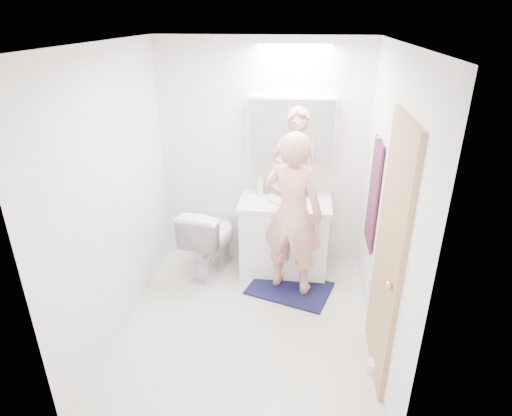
# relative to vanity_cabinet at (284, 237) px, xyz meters

# --- Properties ---
(floor) EXTENTS (2.50, 2.50, 0.00)m
(floor) POSITION_rel_vanity_cabinet_xyz_m (-0.27, -0.96, -0.39)
(floor) COLOR silver
(floor) RESTS_ON ground
(ceiling) EXTENTS (2.50, 2.50, 0.00)m
(ceiling) POSITION_rel_vanity_cabinet_xyz_m (-0.27, -0.96, 2.01)
(ceiling) COLOR white
(ceiling) RESTS_ON floor
(wall_back) EXTENTS (2.50, 0.00, 2.50)m
(wall_back) POSITION_rel_vanity_cabinet_xyz_m (-0.27, 0.29, 0.81)
(wall_back) COLOR white
(wall_back) RESTS_ON floor
(wall_front) EXTENTS (2.50, 0.00, 2.50)m
(wall_front) POSITION_rel_vanity_cabinet_xyz_m (-0.27, -2.21, 0.81)
(wall_front) COLOR white
(wall_front) RESTS_ON floor
(wall_left) EXTENTS (0.00, 2.50, 2.50)m
(wall_left) POSITION_rel_vanity_cabinet_xyz_m (-1.37, -0.96, 0.81)
(wall_left) COLOR white
(wall_left) RESTS_ON floor
(wall_right) EXTENTS (0.00, 2.50, 2.50)m
(wall_right) POSITION_rel_vanity_cabinet_xyz_m (0.83, -0.96, 0.81)
(wall_right) COLOR white
(wall_right) RESTS_ON floor
(vanity_cabinet) EXTENTS (0.90, 0.55, 0.78)m
(vanity_cabinet) POSITION_rel_vanity_cabinet_xyz_m (0.00, 0.00, 0.00)
(vanity_cabinet) COLOR white
(vanity_cabinet) RESTS_ON floor
(countertop) EXTENTS (0.95, 0.58, 0.04)m
(countertop) POSITION_rel_vanity_cabinet_xyz_m (0.00, -0.00, 0.41)
(countertop) COLOR white
(countertop) RESTS_ON vanity_cabinet
(sink_basin) EXTENTS (0.36, 0.36, 0.03)m
(sink_basin) POSITION_rel_vanity_cabinet_xyz_m (0.00, 0.03, 0.45)
(sink_basin) COLOR silver
(sink_basin) RESTS_ON countertop
(faucet) EXTENTS (0.02, 0.02, 0.16)m
(faucet) POSITION_rel_vanity_cabinet_xyz_m (0.00, 0.22, 0.51)
(faucet) COLOR silver
(faucet) RESTS_ON countertop
(medicine_cabinet) EXTENTS (0.88, 0.14, 0.70)m
(medicine_cabinet) POSITION_rel_vanity_cabinet_xyz_m (0.03, 0.21, 1.11)
(medicine_cabinet) COLOR white
(medicine_cabinet) RESTS_ON wall_back
(mirror_panel) EXTENTS (0.84, 0.01, 0.66)m
(mirror_panel) POSITION_rel_vanity_cabinet_xyz_m (0.03, 0.13, 1.11)
(mirror_panel) COLOR silver
(mirror_panel) RESTS_ON medicine_cabinet
(toilet) EXTENTS (0.58, 0.84, 0.78)m
(toilet) POSITION_rel_vanity_cabinet_xyz_m (-0.78, -0.11, 0.00)
(toilet) COLOR white
(toilet) RESTS_ON floor
(bath_rug) EXTENTS (0.93, 0.77, 0.02)m
(bath_rug) POSITION_rel_vanity_cabinet_xyz_m (0.09, -0.39, -0.38)
(bath_rug) COLOR #191544
(bath_rug) RESTS_ON floor
(person) EXTENTS (0.68, 0.55, 1.61)m
(person) POSITION_rel_vanity_cabinet_xyz_m (0.09, -0.39, 0.46)
(person) COLOR #DD9785
(person) RESTS_ON bath_rug
(door) EXTENTS (0.04, 0.80, 2.00)m
(door) POSITION_rel_vanity_cabinet_xyz_m (0.81, -1.31, 0.61)
(door) COLOR tan
(door) RESTS_ON wall_right
(door_knob) EXTENTS (0.06, 0.06, 0.06)m
(door_knob) POSITION_rel_vanity_cabinet_xyz_m (0.77, -1.61, 0.56)
(door_knob) COLOR gold
(door_knob) RESTS_ON door
(towel) EXTENTS (0.02, 0.42, 1.00)m
(towel) POSITION_rel_vanity_cabinet_xyz_m (0.81, -0.41, 0.71)
(towel) COLOR black
(towel) RESTS_ON wall_right
(towel_hook) EXTENTS (0.07, 0.02, 0.02)m
(towel_hook) POSITION_rel_vanity_cabinet_xyz_m (0.79, -0.41, 1.23)
(towel_hook) COLOR silver
(towel_hook) RESTS_ON wall_right
(soap_bottle_a) EXTENTS (0.11, 0.11, 0.21)m
(soap_bottle_a) POSITION_rel_vanity_cabinet_xyz_m (-0.28, 0.15, 0.54)
(soap_bottle_a) COLOR beige
(soap_bottle_a) RESTS_ON countertop
(soap_bottle_b) EXTENTS (0.10, 0.10, 0.16)m
(soap_bottle_b) POSITION_rel_vanity_cabinet_xyz_m (-0.22, 0.18, 0.51)
(soap_bottle_b) COLOR #5079AB
(soap_bottle_b) RESTS_ON countertop
(toothbrush_cup) EXTENTS (0.15, 0.15, 0.10)m
(toothbrush_cup) POSITION_rel_vanity_cabinet_xyz_m (0.22, 0.16, 0.48)
(toothbrush_cup) COLOR #3E44BA
(toothbrush_cup) RESTS_ON countertop
(toilet_paper_roll) EXTENTS (0.11, 0.11, 0.10)m
(toilet_paper_roll) POSITION_rel_vanity_cabinet_xyz_m (0.79, -1.43, -0.34)
(toilet_paper_roll) COLOR silver
(toilet_paper_roll) RESTS_ON floor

